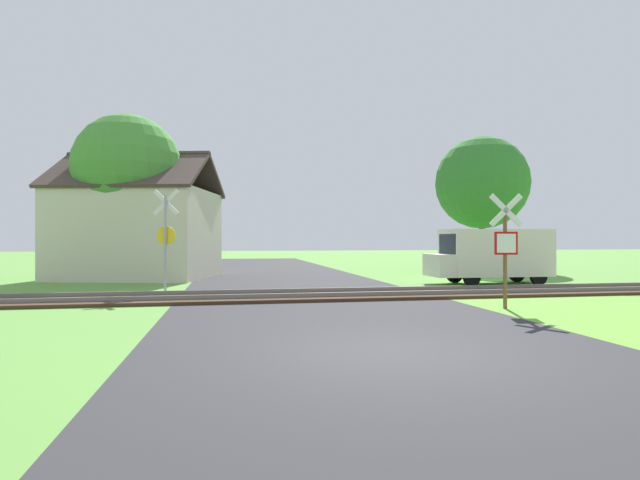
# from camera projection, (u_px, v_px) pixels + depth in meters

# --- Properties ---
(ground_plane) EXTENTS (160.00, 160.00, 0.00)m
(ground_plane) POSITION_uv_depth(u_px,v_px,m) (390.00, 353.00, 7.87)
(ground_plane) COLOR #5B933D
(road_asphalt) EXTENTS (8.09, 80.00, 0.01)m
(road_asphalt) POSITION_uv_depth(u_px,v_px,m) (358.00, 331.00, 9.83)
(road_asphalt) COLOR #2D2D30
(road_asphalt) RESTS_ON ground
(rail_track) EXTENTS (60.00, 2.60, 0.22)m
(rail_track) POSITION_uv_depth(u_px,v_px,m) (310.00, 296.00, 15.57)
(rail_track) COLOR #422D1E
(rail_track) RESTS_ON ground
(stop_sign_near) EXTENTS (0.87, 0.21, 3.01)m
(stop_sign_near) POSITION_uv_depth(u_px,v_px,m) (506.00, 244.00, 12.98)
(stop_sign_near) COLOR brown
(stop_sign_near) RESTS_ON ground
(crossing_sign_far) EXTENTS (0.86, 0.24, 3.50)m
(crossing_sign_far) POSITION_uv_depth(u_px,v_px,m) (166.00, 234.00, 16.69)
(crossing_sign_far) COLOR #9E9EA5
(crossing_sign_far) RESTS_ON ground
(house) EXTENTS (8.13, 7.42, 6.02)m
(house) POSITION_uv_depth(u_px,v_px,m) (139.00, 231.00, 23.76)
(house) COLOR beige
(house) RESTS_ON ground
(tree_left) EXTENTS (4.90, 4.90, 7.59)m
(tree_left) POSITION_uv_depth(u_px,v_px,m) (128.00, 168.00, 23.00)
(tree_left) COLOR #513823
(tree_left) RESTS_ON ground
(tree_far) EXTENTS (5.76, 5.76, 8.29)m
(tree_far) POSITION_uv_depth(u_px,v_px,m) (482.00, 183.00, 31.20)
(tree_far) COLOR #513823
(tree_far) RESTS_ON ground
(mail_truck) EXTENTS (4.93, 1.97, 2.24)m
(mail_truck) POSITION_uv_depth(u_px,v_px,m) (491.00, 254.00, 20.43)
(mail_truck) COLOR silver
(mail_truck) RESTS_ON ground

